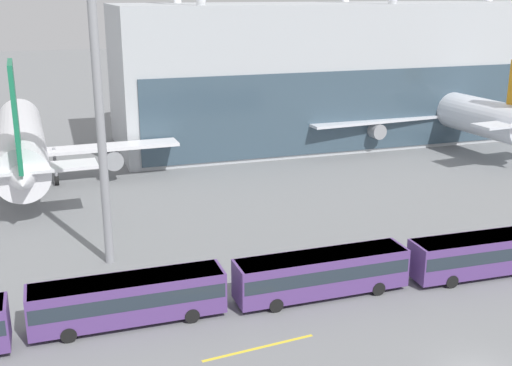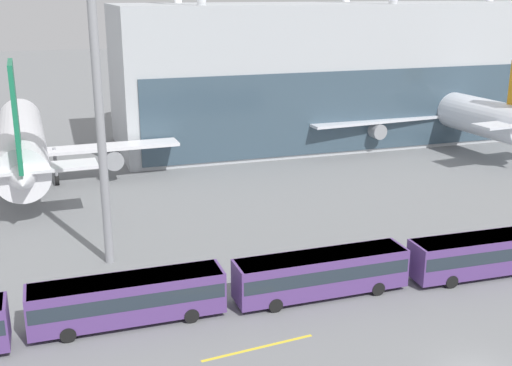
% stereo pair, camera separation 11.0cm
% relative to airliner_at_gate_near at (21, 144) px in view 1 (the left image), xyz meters
% --- Properties ---
extents(airliner_at_gate_near, '(34.43, 34.97, 15.01)m').
position_rel_airliner_at_gate_near_xyz_m(airliner_at_gate_near, '(0.00, 0.00, 0.00)').
color(airliner_at_gate_near, white).
rests_on(airliner_at_gate_near, ground_plane).
extents(airliner_at_gate_far, '(42.34, 39.40, 12.95)m').
position_rel_airliner_at_gate_near_xyz_m(airliner_at_gate_far, '(55.85, 3.95, 0.28)').
color(airliner_at_gate_far, silver).
rests_on(airliner_at_gate_far, ground_plane).
extents(shuttle_bus_1, '(12.63, 2.79, 3.17)m').
position_rel_airliner_at_gate_near_xyz_m(shuttle_bus_1, '(7.15, -34.63, -2.96)').
color(shuttle_bus_1, '#56387A').
rests_on(shuttle_bus_1, ground_plane).
extents(shuttle_bus_2, '(12.64, 2.84, 3.17)m').
position_rel_airliner_at_gate_near_xyz_m(shuttle_bus_2, '(20.70, -34.89, -2.96)').
color(shuttle_bus_2, '#56387A').
rests_on(shuttle_bus_2, ground_plane).
extents(shuttle_bus_3, '(12.66, 2.90, 3.17)m').
position_rel_airliner_at_gate_near_xyz_m(shuttle_bus_3, '(34.24, -35.52, -2.96)').
color(shuttle_bus_3, '#56387A').
rests_on(shuttle_bus_3, ground_plane).
extents(floodlight_mast, '(3.18, 3.18, 26.20)m').
position_rel_airliner_at_gate_near_xyz_m(floodlight_mast, '(6.91, -24.20, 13.16)').
color(floodlight_mast, gray).
rests_on(floodlight_mast, ground_plane).
extents(lane_stripe_0, '(7.37, 1.03, 0.01)m').
position_rel_airliner_at_gate_near_xyz_m(lane_stripe_0, '(14.28, -40.15, -4.83)').
color(lane_stripe_0, yellow).
rests_on(lane_stripe_0, ground_plane).
extents(lane_stripe_1, '(6.09, 1.62, 0.01)m').
position_rel_airliner_at_gate_near_xyz_m(lane_stripe_1, '(30.80, -33.61, -4.83)').
color(lane_stripe_1, yellow).
rests_on(lane_stripe_1, ground_plane).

